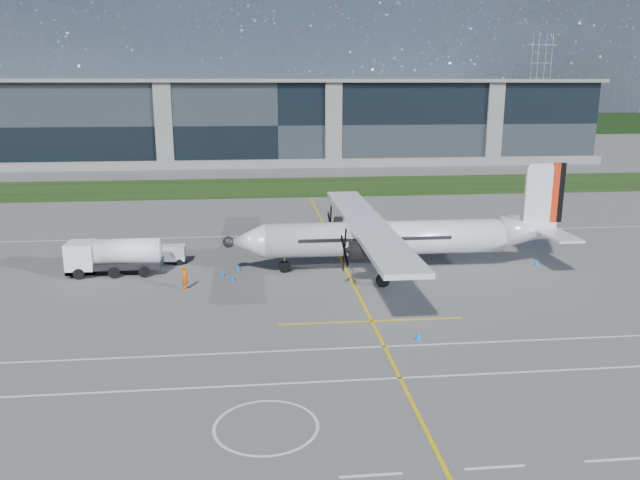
{
  "coord_description": "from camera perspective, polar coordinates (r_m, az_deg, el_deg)",
  "views": [
    {
      "loc": [
        -4.17,
        -42.98,
        14.83
      ],
      "look_at": [
        0.64,
        3.45,
        3.08
      ],
      "focal_mm": 35.0,
      "sensor_mm": 36.0,
      "label": 1
    }
  ],
  "objects": [
    {
      "name": "safety_cone_portwing",
      "position": [
        38.02,
        8.96,
        -8.61
      ],
      "size": [
        0.36,
        0.36,
        0.5
      ],
      "primitive_type": "cone",
      "color": "blue",
      "rests_on": "ground"
    },
    {
      "name": "pylon_east",
      "position": [
        212.59,
        19.42,
        13.4
      ],
      "size": [
        9.0,
        4.6,
        30.0
      ],
      "primitive_type": null,
      "color": "gray",
      "rests_on": "ground"
    },
    {
      "name": "ground",
      "position": [
        84.4,
        -3.01,
        3.99
      ],
      "size": [
        400.0,
        400.0,
        0.0
      ],
      "primitive_type": "plane",
      "color": "#565451",
      "rests_on": "ground"
    },
    {
      "name": "grass_strip",
      "position": [
        92.27,
        -3.27,
        4.87
      ],
      "size": [
        400.0,
        18.0,
        0.04
      ],
      "primitive_type": "cube",
      "color": "#19330E",
      "rests_on": "ground"
    },
    {
      "name": "safety_cone_fwd",
      "position": [
        50.03,
        -8.92,
        -3.0
      ],
      "size": [
        0.36,
        0.36,
        0.5
      ],
      "primitive_type": "cone",
      "color": "blue",
      "rests_on": "ground"
    },
    {
      "name": "safety_cone_stbdwing",
      "position": [
        64.98,
        2.51,
        1.15
      ],
      "size": [
        0.36,
        0.36,
        0.5
      ],
      "primitive_type": "cone",
      "color": "blue",
      "rests_on": "ground"
    },
    {
      "name": "white_lane_line",
      "position": [
        32.82,
        2.08,
        -12.74
      ],
      "size": [
        90.0,
        0.15,
        0.01
      ],
      "primitive_type": "cube",
      "color": "white",
      "rests_on": "ground"
    },
    {
      "name": "safety_cone_nose_stbd",
      "position": [
        51.35,
        -7.47,
        -2.49
      ],
      "size": [
        0.36,
        0.36,
        0.5
      ],
      "primitive_type": "cone",
      "color": "blue",
      "rests_on": "ground"
    },
    {
      "name": "safety_cone_nose_port",
      "position": [
        48.81,
        -7.96,
        -3.4
      ],
      "size": [
        0.36,
        0.36,
        0.5
      ],
      "primitive_type": "cone",
      "color": "blue",
      "rests_on": "ground"
    },
    {
      "name": "fuel_tanker_truck",
      "position": [
        52.34,
        -18.84,
        -1.47
      ],
      "size": [
        7.68,
        2.5,
        2.88
      ],
      "primitive_type": null,
      "color": "white",
      "rests_on": "ground"
    },
    {
      "name": "turboprop_aircraft",
      "position": [
        50.65,
        7.14,
        2.01
      ],
      "size": [
        27.61,
        28.64,
        8.59
      ],
      "primitive_type": null,
      "color": "white",
      "rests_on": "ground"
    },
    {
      "name": "tree_line",
      "position": [
        183.41,
        -4.69,
        10.38
      ],
      "size": [
        400.0,
        6.0,
        6.0
      ],
      "primitive_type": "cube",
      "color": "black",
      "rests_on": "ground"
    },
    {
      "name": "terminal_building",
      "position": [
        123.27,
        -4.04,
        10.68
      ],
      "size": [
        120.0,
        20.0,
        15.0
      ],
      "primitive_type": "cube",
      "color": "black",
      "rests_on": "ground"
    },
    {
      "name": "ground_crew_person",
      "position": [
        47.06,
        -12.24,
        -3.23
      ],
      "size": [
        0.94,
        1.04,
        2.11
      ],
      "primitive_type": "imported",
      "rotation": [
        0.0,
        0.0,
        1.09
      ],
      "color": "#F25907",
      "rests_on": "ground"
    },
    {
      "name": "yellow_taxiway_centerline",
      "position": [
        55.48,
        1.72,
        -1.38
      ],
      "size": [
        0.2,
        70.0,
        0.01
      ],
      "primitive_type": "cube",
      "color": "yellow",
      "rests_on": "ground"
    },
    {
      "name": "safety_cone_tail",
      "position": [
        55.5,
        19.22,
        -1.91
      ],
      "size": [
        0.36,
        0.36,
        0.5
      ],
      "primitive_type": "cone",
      "color": "blue",
      "rests_on": "ground"
    },
    {
      "name": "baggage_tug",
      "position": [
        54.26,
        -13.47,
        -1.3
      ],
      "size": [
        2.55,
        1.53,
        1.53
      ],
      "primitive_type": null,
      "color": "silver",
      "rests_on": "ground"
    }
  ]
}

